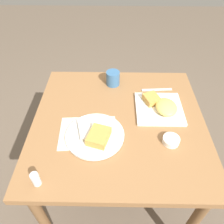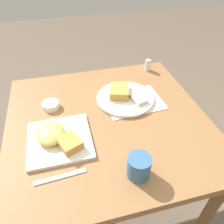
# 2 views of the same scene
# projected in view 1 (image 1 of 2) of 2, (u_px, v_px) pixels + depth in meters

# --- Properties ---
(ground_plane) EXTENTS (8.00, 8.00, 0.00)m
(ground_plane) POSITION_uv_depth(u_px,v_px,m) (117.00, 189.00, 1.68)
(ground_plane) COLOR brown
(dining_table) EXTENTS (0.87, 0.89, 0.77)m
(dining_table) POSITION_uv_depth(u_px,v_px,m) (118.00, 132.00, 1.21)
(dining_table) COLOR olive
(dining_table) RESTS_ON ground_plane
(menu_card) EXTENTS (0.23, 0.29, 0.00)m
(menu_card) POSITION_uv_depth(u_px,v_px,m) (88.00, 132.00, 1.08)
(menu_card) COLOR beige
(menu_card) RESTS_ON dining_table
(plate_square_near) EXTENTS (0.25, 0.25, 0.06)m
(plate_square_near) POSITION_uv_depth(u_px,v_px,m) (161.00, 107.00, 1.18)
(plate_square_near) COLOR white
(plate_square_near) RESTS_ON dining_table
(plate_oval_far) EXTENTS (0.28, 0.28, 0.05)m
(plate_oval_far) POSITION_uv_depth(u_px,v_px,m) (95.00, 135.00, 1.04)
(plate_oval_far) COLOR white
(plate_oval_far) RESTS_ON menu_card
(sauce_ramekin) EXTENTS (0.08, 0.08, 0.03)m
(sauce_ramekin) POSITION_uv_depth(u_px,v_px,m) (171.00, 140.00, 1.02)
(sauce_ramekin) COLOR white
(sauce_ramekin) RESTS_ON dining_table
(salt_shaker) EXTENTS (0.03, 0.03, 0.07)m
(salt_shaker) POSITION_uv_depth(u_px,v_px,m) (36.00, 180.00, 0.87)
(salt_shaker) COLOR white
(salt_shaker) RESTS_ON dining_table
(butter_knife) EXTENTS (0.03, 0.18, 0.00)m
(butter_knife) POSITION_uv_depth(u_px,v_px,m) (157.00, 90.00, 1.32)
(butter_knife) COLOR silver
(butter_knife) RESTS_ON dining_table
(coffee_mug) EXTENTS (0.08, 0.08, 0.09)m
(coffee_mug) POSITION_uv_depth(u_px,v_px,m) (113.00, 78.00, 1.33)
(coffee_mug) COLOR #386693
(coffee_mug) RESTS_ON dining_table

